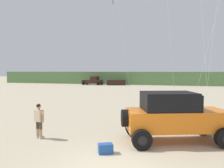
% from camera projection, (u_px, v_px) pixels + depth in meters
% --- Properties ---
extents(ground_plane, '(220.00, 220.00, 0.00)m').
position_uv_depth(ground_plane, '(112.00, 165.00, 8.00)').
color(ground_plane, '#C1B293').
extents(dune_ridge, '(90.00, 8.93, 3.04)m').
position_uv_depth(dune_ridge, '(176.00, 78.00, 55.84)').
color(dune_ridge, '#567A47').
rests_on(dune_ridge, ground_plane).
extents(jeep, '(4.99, 3.74, 2.26)m').
position_uv_depth(jeep, '(174.00, 115.00, 10.62)').
color(jeep, orange).
rests_on(jeep, ground_plane).
extents(person_watching, '(0.61, 0.39, 1.67)m').
position_uv_depth(person_watching, '(39.00, 119.00, 11.14)').
color(person_watching, tan).
rests_on(person_watching, ground_plane).
extents(cooler_box, '(0.66, 0.58, 0.38)m').
position_uv_depth(cooler_box, '(106.00, 149.00, 9.15)').
color(cooler_box, '#23519E').
rests_on(cooler_box, ground_plane).
extents(distant_pickup, '(4.60, 2.36, 1.98)m').
position_uv_depth(distant_pickup, '(93.00, 81.00, 54.56)').
color(distant_pickup, black).
rests_on(distant_pickup, ground_plane).
extents(distant_sedan, '(4.51, 2.82, 1.20)m').
position_uv_depth(distant_sedan, '(116.00, 83.00, 53.44)').
color(distant_sedan, black).
rests_on(distant_sedan, ground_plane).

